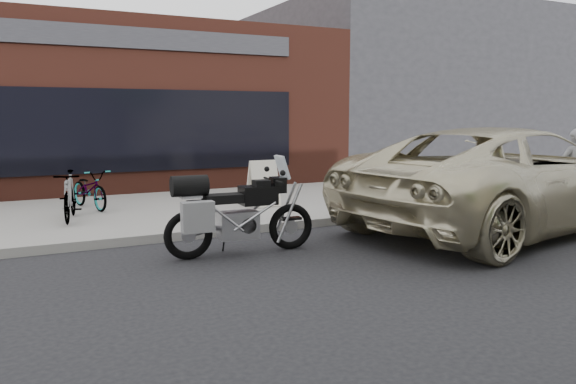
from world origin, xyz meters
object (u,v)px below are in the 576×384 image
object	(u,v)px
motorcycle	(232,213)
sandwich_sign	(263,183)
minivan	(507,179)
bicycle_front	(90,189)
pedestrian	(574,172)
bicycle_rear	(70,196)

from	to	relation	value
motorcycle	sandwich_sign	bearing A→B (deg)	62.11
minivan	bicycle_front	distance (m)	8.19
motorcycle	bicycle_front	xyz separation A→B (m)	(-1.45, 4.42, -0.08)
minivan	motorcycle	bearing A→B (deg)	75.69
minivan	pedestrian	bearing A→B (deg)	-89.59
minivan	bicycle_front	size ratio (longest dim) A/B	4.33
pedestrian	bicycle_rear	world-z (taller)	pedestrian
pedestrian	bicycle_front	size ratio (longest dim) A/B	1.17
pedestrian	bicycle_front	world-z (taller)	pedestrian
motorcycle	bicycle_rear	distance (m)	3.76
motorcycle	minivan	bearing A→B (deg)	-1.32
bicycle_front	bicycle_rear	size ratio (longest dim) A/B	1.02
bicycle_rear	minivan	bearing A→B (deg)	-15.26
bicycle_rear	sandwich_sign	bearing A→B (deg)	10.88
motorcycle	sandwich_sign	xyz separation A→B (m)	(1.91, 3.16, 0.00)
motorcycle	bicycle_rear	xyz separation A→B (m)	(-1.95, 3.22, -0.03)
pedestrian	sandwich_sign	world-z (taller)	pedestrian
bicycle_front	bicycle_rear	bearing A→B (deg)	-128.79
motorcycle	sandwich_sign	world-z (taller)	motorcycle
bicycle_rear	sandwich_sign	world-z (taller)	sandwich_sign
motorcycle	bicycle_front	bearing A→B (deg)	111.36
bicycle_front	sandwich_sign	xyz separation A→B (m)	(3.35, -1.26, 0.08)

